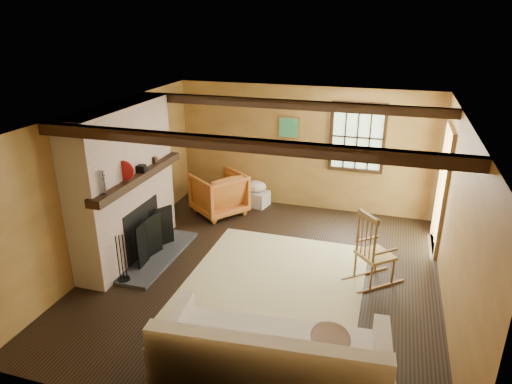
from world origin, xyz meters
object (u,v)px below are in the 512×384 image
(rocking_chair, at_px, (373,253))
(armchair, at_px, (219,193))
(laundry_basket, at_px, (256,198))
(fireplace, at_px, (126,190))
(sofa, at_px, (272,365))

(rocking_chair, distance_m, armchair, 3.41)
(rocking_chair, relative_size, armchair, 1.23)
(laundry_basket, distance_m, armchair, 0.85)
(fireplace, xyz_separation_m, armchair, (0.77, 1.92, -0.69))
(laundry_basket, xyz_separation_m, armchair, (-0.56, -0.59, 0.26))
(fireplace, height_order, sofa, fireplace)
(sofa, bearing_deg, laundry_basket, 104.08)
(laundry_basket, height_order, armchair, armchair)
(rocking_chair, bearing_deg, armchair, 20.48)
(sofa, xyz_separation_m, armchair, (-2.16, 4.06, 0.08))
(fireplace, distance_m, armchair, 2.18)
(rocking_chair, height_order, armchair, rocking_chair)
(rocking_chair, distance_m, sofa, 2.56)
(rocking_chair, height_order, laundry_basket, rocking_chair)
(sofa, distance_m, armchair, 4.60)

